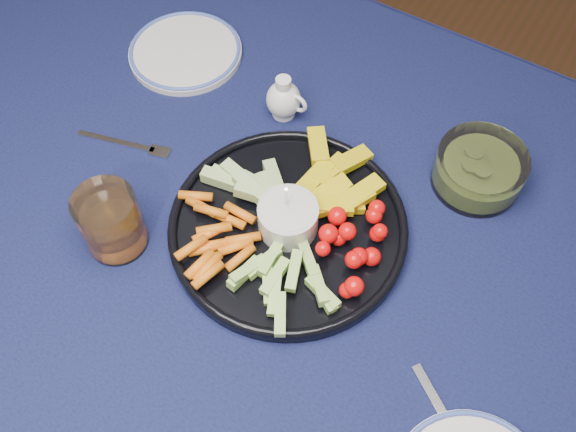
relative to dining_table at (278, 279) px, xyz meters
The scene contains 7 objects.
dining_table is the anchor object (origin of this frame).
crudite_platter 0.11m from the dining_table, 98.97° to the left, with size 0.33×0.33×0.11m.
creamer_pitcher 0.28m from the dining_table, 119.73° to the left, with size 0.07×0.05×0.08m.
pickle_bowl 0.33m from the dining_table, 53.50° to the left, with size 0.13×0.13×0.06m.
juice_tumbler 0.26m from the dining_table, 152.40° to the right, with size 0.08×0.08×0.10m.
fork_left 0.30m from the dining_table, behind, with size 0.15×0.05×0.00m.
side_plate_extra 0.42m from the dining_table, 144.41° to the left, with size 0.19×0.19×0.02m.
Camera 1 is at (0.24, -0.36, 1.52)m, focal length 40.00 mm.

